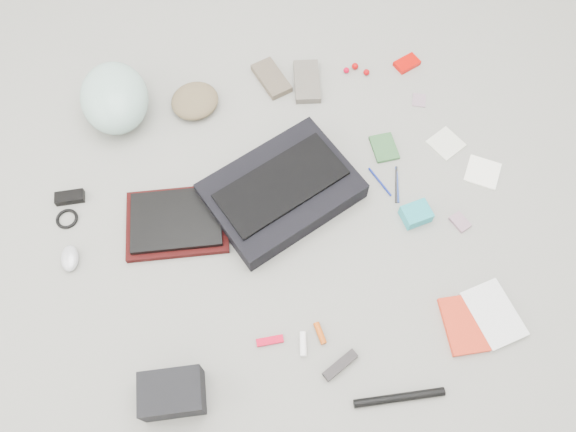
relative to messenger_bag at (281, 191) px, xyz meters
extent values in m
plane|color=gray|center=(0.00, -0.10, -0.04)|extent=(4.00, 4.00, 0.00)
cube|color=black|center=(0.00, 0.00, 0.00)|extent=(0.58, 0.50, 0.08)
cube|color=black|center=(0.00, 0.00, 0.05)|extent=(0.48, 0.34, 0.01)
cube|color=black|center=(-0.38, -0.01, -0.03)|extent=(0.38, 0.31, 0.02)
cube|color=black|center=(-0.38, -0.01, -0.01)|extent=(0.34, 0.27, 0.02)
ellipsoid|color=#A1CDC0|center=(-0.50, 0.51, 0.05)|extent=(0.25, 0.31, 0.19)
ellipsoid|color=brown|center=(-0.22, 0.47, -0.01)|extent=(0.24, 0.23, 0.06)
cube|color=brown|center=(0.09, 0.51, -0.03)|extent=(0.13, 0.20, 0.03)
cube|color=#665F55|center=(0.22, 0.46, -0.03)|extent=(0.14, 0.21, 0.03)
cube|color=black|center=(-0.72, 0.18, -0.03)|extent=(0.10, 0.06, 0.03)
torus|color=black|center=(-0.74, 0.11, -0.04)|extent=(0.09, 0.09, 0.01)
ellipsoid|color=#B7B8C0|center=(-0.75, -0.05, -0.02)|extent=(0.07, 0.10, 0.04)
cube|color=black|center=(-0.48, -0.58, 0.02)|extent=(0.20, 0.15, 0.12)
cube|color=red|center=(-0.17, -0.49, -0.03)|extent=(0.09, 0.03, 0.01)
cylinder|color=white|center=(-0.07, -0.53, -0.03)|extent=(0.04, 0.08, 0.02)
cylinder|color=#C34B0E|center=(-0.01, -0.51, -0.03)|extent=(0.03, 0.07, 0.02)
cube|color=black|center=(0.02, -0.62, -0.03)|extent=(0.12, 0.08, 0.02)
cylinder|color=black|center=(0.16, -0.76, -0.03)|extent=(0.28, 0.06, 0.03)
cube|color=red|center=(0.44, -0.60, -0.03)|extent=(0.15, 0.20, 0.02)
cube|color=silver|center=(0.54, -0.60, -0.03)|extent=(0.16, 0.22, 0.02)
cube|color=#2E5A2F|center=(0.42, 0.09, -0.03)|extent=(0.09, 0.12, 0.01)
cylinder|color=navy|center=(0.36, -0.04, -0.04)|extent=(0.05, 0.13, 0.01)
cylinder|color=black|center=(0.41, -0.06, -0.04)|extent=(0.06, 0.14, 0.01)
cylinder|color=navy|center=(0.41, -0.06, -0.04)|extent=(0.05, 0.14, 0.01)
cube|color=teal|center=(0.43, -0.20, -0.02)|extent=(0.10, 0.09, 0.05)
cube|color=gray|center=(0.57, -0.26, -0.03)|extent=(0.07, 0.08, 0.01)
cube|color=silver|center=(0.65, 0.05, -0.04)|extent=(0.14, 0.14, 0.01)
cube|color=white|center=(0.73, -0.10, -0.04)|extent=(0.16, 0.16, 0.01)
sphere|color=#C4001D|center=(0.39, 0.47, -0.03)|extent=(0.03, 0.03, 0.02)
sphere|color=#A90506|center=(0.43, 0.48, -0.03)|extent=(0.03, 0.03, 0.03)
sphere|color=#AB0308|center=(0.47, 0.44, -0.03)|extent=(0.03, 0.03, 0.02)
cube|color=red|center=(0.64, 0.44, -0.03)|extent=(0.11, 0.09, 0.02)
cube|color=#A28093|center=(0.62, 0.27, -0.04)|extent=(0.07, 0.08, 0.00)
camera|label=1|loc=(-0.22, -0.90, 1.72)|focal=35.00mm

